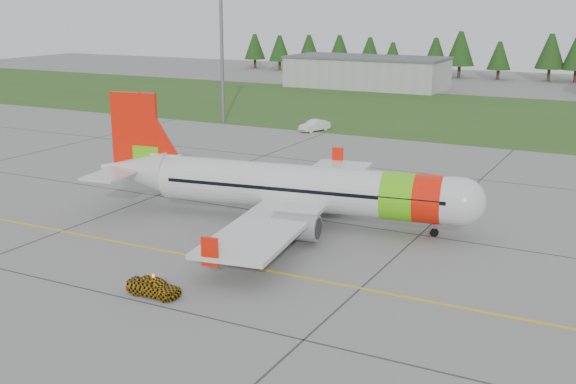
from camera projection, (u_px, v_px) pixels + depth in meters
The scene contains 9 objects.
ground at pixel (152, 305), 42.52m from camera, with size 320.00×320.00×0.00m, color gray.
aircraft at pixel (296, 188), 57.66m from camera, with size 32.70×30.43×9.94m.
follow_me_car at pixel (153, 268), 43.39m from camera, with size 1.40×1.19×3.49m, color orange.
service_van at pixel (314, 114), 98.93m from camera, with size 1.66×1.57×4.76m, color silver.
grass_strip at pixel (479, 116), 112.78m from camera, with size 320.00×50.00×0.03m, color #30561E.
taxi_guideline at pixel (225, 262), 49.37m from camera, with size 120.00×0.25×0.02m, color gold.
hangar_west at pixel (367, 73), 149.44m from camera, with size 32.00×14.00×6.00m, color #A8A8A3.
floodlight_mast at pixel (222, 54), 103.99m from camera, with size 0.50×0.50×20.00m, color slate.
treeline at pixel (540, 59), 159.49m from camera, with size 160.00×8.00×10.00m, color #1C3F14, non-canonical shape.
Camera 1 is at (25.38, -31.20, 17.28)m, focal length 45.00 mm.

